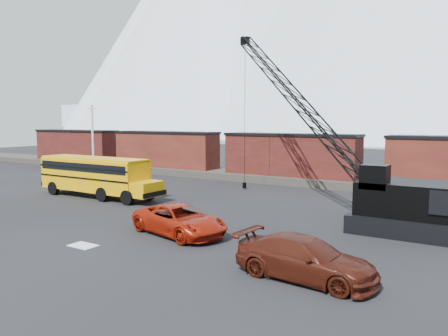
% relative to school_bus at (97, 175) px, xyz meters
% --- Properties ---
extents(ground, '(160.00, 160.00, 0.00)m').
position_rel_school_bus_xyz_m(ground, '(9.63, -5.86, -1.79)').
color(ground, black).
rests_on(ground, ground).
extents(gravel_berm, '(120.00, 5.00, 0.70)m').
position_rel_school_bus_xyz_m(gravel_berm, '(9.63, 16.14, -1.44)').
color(gravel_berm, '#423D36').
rests_on(gravel_berm, ground).
extents(boxcar_west_far, '(13.70, 3.10, 4.17)m').
position_rel_school_bus_xyz_m(boxcar_west_far, '(-22.37, 16.14, 0.97)').
color(boxcar_west_far, '#581918').
rests_on(boxcar_west_far, gravel_berm).
extents(boxcar_west_near, '(13.70, 3.10, 4.17)m').
position_rel_school_bus_xyz_m(boxcar_west_near, '(-6.37, 16.14, 0.97)').
color(boxcar_west_near, '#441613').
rests_on(boxcar_west_near, gravel_berm).
extents(boxcar_mid, '(13.70, 3.10, 4.17)m').
position_rel_school_bus_xyz_m(boxcar_mid, '(9.63, 16.14, 0.97)').
color(boxcar_mid, '#581918').
rests_on(boxcar_mid, gravel_berm).
extents(utility_pole, '(1.40, 0.24, 8.00)m').
position_rel_school_bus_xyz_m(utility_pole, '(-14.37, 12.14, 2.36)').
color(utility_pole, silver).
rests_on(utility_pole, ground).
extents(snow_patch, '(1.40, 0.90, 0.02)m').
position_rel_school_bus_xyz_m(snow_patch, '(10.13, -9.86, -1.78)').
color(snow_patch, silver).
rests_on(snow_patch, ground).
extents(school_bus, '(11.65, 2.65, 3.19)m').
position_rel_school_bus_xyz_m(school_bus, '(0.00, 0.00, 0.00)').
color(school_bus, '#DF9B04').
rests_on(school_bus, ground).
extents(red_pickup, '(6.26, 3.97, 1.61)m').
position_rel_school_bus_xyz_m(red_pickup, '(12.84, -5.67, -0.99)').
color(red_pickup, '#951807').
rests_on(red_pickup, ground).
extents(maroon_suv, '(5.77, 2.67, 1.63)m').
position_rel_school_bus_xyz_m(maroon_suv, '(21.03, -8.29, -0.98)').
color(maroon_suv, '#3E130B').
rests_on(maroon_suv, ground).
extents(crawler_crane, '(18.20, 10.99, 13.51)m').
position_rel_school_bus_xyz_m(crawler_crane, '(14.64, 5.67, 5.80)').
color(crawler_crane, black).
rests_on(crawler_crane, ground).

